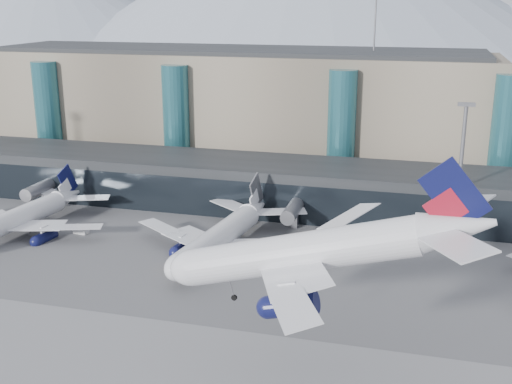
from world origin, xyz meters
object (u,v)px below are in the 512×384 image
at_px(lightmast_mid, 461,165).
at_px(veh_g, 343,256).
at_px(jet_parked_mid, 227,225).
at_px(veh_c, 287,261).
at_px(veh_f, 5,221).
at_px(jet_parked_left, 27,209).
at_px(veh_h, 192,259).
at_px(veh_b, 240,224).
at_px(hero_jet, 331,241).
at_px(veh_a, 81,229).

bearing_deg(lightmast_mid, veh_g, -142.07).
relative_size(jet_parked_mid, veh_c, 9.17).
height_order(lightmast_mid, veh_f, lightmast_mid).
bearing_deg(veh_g, jet_parked_left, -124.94).
distance_m(jet_parked_mid, veh_h, 9.59).
xyz_separation_m(lightmast_mid, veh_h, (-42.95, -23.60, -13.24)).
height_order(jet_parked_left, jet_parked_mid, jet_parked_mid).
height_order(jet_parked_mid, veh_g, jet_parked_mid).
height_order(veh_f, veh_h, veh_h).
xyz_separation_m(jet_parked_left, veh_b, (39.12, 11.68, -3.64)).
bearing_deg(veh_b, jet_parked_mid, -158.69).
height_order(veh_f, veh_g, veh_f).
height_order(jet_parked_mid, veh_c, jet_parked_mid).
xyz_separation_m(hero_jet, veh_c, (-11.58, 32.08, -16.68)).
bearing_deg(jet_parked_mid, veh_c, -103.57).
bearing_deg(jet_parked_mid, lightmast_mid, -60.33).
distance_m(veh_c, veh_g, 10.23).
bearing_deg(jet_parked_mid, veh_h, 163.65).
relative_size(hero_jet, veh_b, 16.37).
bearing_deg(veh_c, jet_parked_mid, -176.04).
bearing_deg(veh_g, lightmast_mid, 92.08).
xyz_separation_m(veh_a, veh_c, (41.50, -5.56, 0.37)).
relative_size(hero_jet, veh_h, 9.11).
relative_size(veh_b, veh_g, 1.11).
distance_m(veh_c, veh_f, 58.58).
distance_m(jet_parked_mid, veh_c, 13.36).
bearing_deg(lightmast_mid, jet_parked_mid, -158.49).
relative_size(jet_parked_mid, veh_h, 8.91).
relative_size(lightmast_mid, veh_a, 9.29).
bearing_deg(veh_b, veh_c, -125.52).
bearing_deg(veh_g, jet_parked_mid, -123.46).
bearing_deg(veh_g, veh_c, -92.39).
distance_m(jet_parked_mid, veh_b, 12.29).
bearing_deg(veh_a, lightmast_mid, 19.25).
distance_m(hero_jet, veh_b, 57.00).
distance_m(jet_parked_left, jet_parked_mid, 40.24).
distance_m(veh_c, veh_h, 16.04).
bearing_deg(jet_parked_left, hero_jet, -112.11).
relative_size(lightmast_mid, jet_parked_mid, 0.67).
xyz_separation_m(lightmast_mid, veh_a, (-68.77, -14.68, -13.64)).
bearing_deg(veh_g, veh_b, -152.23).
height_order(jet_parked_mid, veh_b, jet_parked_mid).
bearing_deg(veh_h, jet_parked_left, 121.84).
xyz_separation_m(veh_g, veh_h, (-24.21, -8.99, 0.55)).
distance_m(veh_b, veh_c, 20.95).
height_order(jet_parked_left, veh_h, jet_parked_left).
relative_size(jet_parked_mid, veh_a, 13.77).
height_order(hero_jet, jet_parked_left, hero_jet).
distance_m(veh_b, veh_g, 24.13).
height_order(jet_parked_left, veh_a, jet_parked_left).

